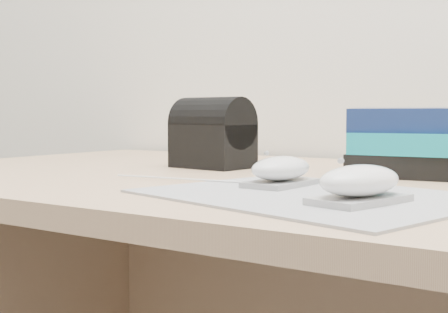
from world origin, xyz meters
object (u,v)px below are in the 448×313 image
Objects in this scene: mouse_front at (360,184)px; pouch at (213,134)px; mouse_rear at (281,171)px; book_stack at (425,143)px.

mouse_front is 0.87× the size of pouch.
book_stack is (0.11, 0.27, 0.03)m from mouse_rear.
mouse_front is (0.15, -0.09, 0.00)m from mouse_rear.
pouch is (-0.36, -0.07, 0.01)m from book_stack.
mouse_front is at bearing -84.46° from book_stack.
book_stack reaches higher than mouse_rear.
pouch is at bearing 143.30° from mouse_front.
book_stack is at bearing 10.86° from pouch.
mouse_rear is 0.90× the size of mouse_front.
mouse_rear is at bearing -111.98° from book_stack.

